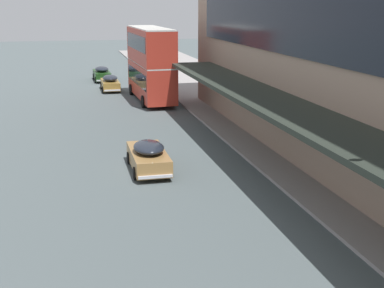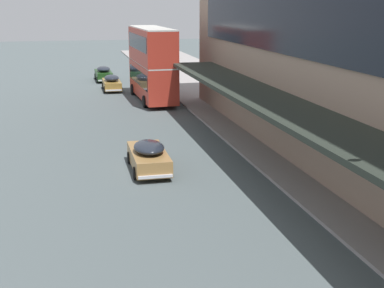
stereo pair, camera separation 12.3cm
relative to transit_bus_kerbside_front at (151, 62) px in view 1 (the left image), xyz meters
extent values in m
cube|color=#B33224|center=(0.00, 0.00, -1.61)|extent=(2.82, 10.05, 2.88)
cube|color=black|center=(0.00, 0.00, -1.27)|extent=(2.83, 9.25, 1.27)
cube|color=silver|center=(0.00, 0.00, -0.13)|extent=(2.72, 10.04, 0.12)
cube|color=#B33224|center=(0.00, 0.00, 1.36)|extent=(2.82, 10.05, 2.88)
cube|color=black|center=(0.00, 0.00, 1.71)|extent=(2.83, 9.25, 1.27)
cube|color=silver|center=(0.00, 0.00, 2.85)|extent=(2.72, 10.04, 0.12)
cube|color=black|center=(-0.16, 5.02, 2.55)|extent=(1.26, 0.10, 0.36)
cylinder|color=black|center=(-1.36, 3.35, -2.90)|extent=(0.28, 1.01, 1.00)
cylinder|color=black|center=(1.15, 3.43, -2.90)|extent=(0.28, 1.01, 1.00)
cylinder|color=black|center=(-1.16, -3.13, -2.90)|extent=(0.28, 1.01, 1.00)
cylinder|color=black|center=(1.35, -3.05, -2.90)|extent=(0.28, 1.01, 1.00)
cube|color=#1A3D16|center=(-3.35, 13.36, -2.76)|extent=(1.71, 4.70, 0.84)
ellipsoid|color=#1E232D|center=(-3.35, 13.12, -2.08)|extent=(1.48, 2.59, 0.58)
cube|color=silver|center=(-3.39, 15.75, -3.03)|extent=(1.56, 0.14, 0.14)
cube|color=silver|center=(-3.31, 10.97, -3.03)|extent=(1.56, 0.14, 0.14)
sphere|color=silver|center=(-3.84, 15.71, -2.71)|extent=(0.18, 0.18, 0.18)
sphere|color=silver|center=(-2.94, 15.72, -2.71)|extent=(0.18, 0.18, 0.18)
cylinder|color=black|center=(-4.19, 14.80, -3.08)|extent=(0.15, 0.64, 0.64)
cylinder|color=black|center=(-2.55, 14.82, -3.08)|extent=(0.15, 0.64, 0.64)
cylinder|color=black|center=(-4.15, 11.90, -3.08)|extent=(0.15, 0.64, 0.64)
cylinder|color=black|center=(-2.51, 11.92, -3.08)|extent=(0.15, 0.64, 0.64)
cube|color=#9E7440|center=(-3.36, -20.03, -2.78)|extent=(1.77, 4.43, 0.81)
ellipsoid|color=#1E232D|center=(-3.36, -20.26, -2.12)|extent=(1.55, 2.44, 0.56)
cube|color=silver|center=(-3.35, -17.78, -3.03)|extent=(1.66, 0.13, 0.14)
cube|color=silver|center=(-3.38, -22.29, -3.03)|extent=(1.66, 0.13, 0.14)
sphere|color=silver|center=(-3.83, -17.80, -2.73)|extent=(0.18, 0.18, 0.18)
sphere|color=silver|center=(-2.87, -17.81, -2.73)|extent=(0.18, 0.18, 0.18)
cylinder|color=black|center=(-4.22, -18.66, -3.08)|extent=(0.14, 0.64, 0.64)
cylinder|color=black|center=(-2.48, -18.67, -3.08)|extent=(0.14, 0.64, 0.64)
cylinder|color=black|center=(-4.24, -21.40, -3.08)|extent=(0.14, 0.64, 0.64)
cylinder|color=black|center=(-2.50, -21.41, -3.08)|extent=(0.14, 0.64, 0.64)
cube|color=olive|center=(-3.04, 6.31, -2.80)|extent=(1.64, 4.30, 0.77)
ellipsoid|color=#1E232D|center=(-3.04, 6.09, -2.14)|extent=(1.43, 2.37, 0.61)
cube|color=silver|center=(-3.03, 8.50, -3.03)|extent=(1.53, 0.13, 0.14)
cube|color=silver|center=(-3.06, 4.11, -3.03)|extent=(1.53, 0.13, 0.14)
sphere|color=silver|center=(-3.47, 8.48, -2.75)|extent=(0.18, 0.18, 0.18)
sphere|color=silver|center=(-2.59, 8.47, -2.75)|extent=(0.18, 0.18, 0.18)
cylinder|color=black|center=(-3.84, 7.64, -3.08)|extent=(0.14, 0.64, 0.64)
cylinder|color=black|center=(-2.23, 7.63, -3.08)|extent=(0.14, 0.64, 0.64)
cylinder|color=black|center=(-3.86, 4.98, -3.08)|extent=(0.14, 0.64, 0.64)
cylinder|color=black|center=(-2.25, 4.97, -3.08)|extent=(0.14, 0.64, 0.64)
camera|label=1|loc=(-7.24, -46.13, 4.98)|focal=50.00mm
camera|label=2|loc=(-7.12, -46.16, 4.98)|focal=50.00mm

